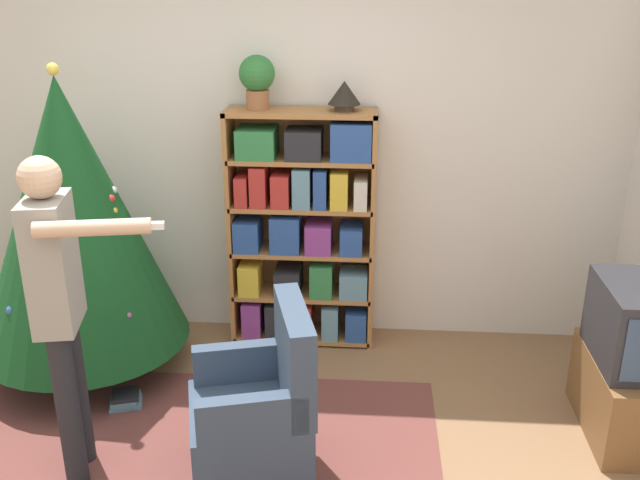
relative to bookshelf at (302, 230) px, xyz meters
The scene contains 12 objects.
wall_back 0.62m from the bookshelf, 140.47° to the left, with size 8.00×0.10×2.60m.
area_rug 1.74m from the bookshelf, 111.06° to the right, with size 2.79×1.86×0.01m.
bookshelf is the anchor object (origin of this frame).
tv_stand 2.14m from the bookshelf, 26.47° to the right, with size 0.41×0.73×0.44m.
television 2.07m from the bookshelf, 26.54° to the right, with size 0.41×0.57×0.44m.
game_remote 2.09m from the bookshelf, 33.48° to the right, with size 0.04×0.12×0.02m.
christmas_tree 1.42m from the bookshelf, 159.43° to the right, with size 1.26×1.26×1.91m.
armchair 1.51m from the bookshelf, 93.37° to the right, with size 0.70×0.69×0.92m.
standing_person 1.77m from the bookshelf, 124.02° to the right, with size 0.68×0.46×1.64m.
potted_plant 1.01m from the bookshelf, behind, with size 0.22×0.22×0.33m.
table_lamp 0.92m from the bookshelf, ahead, with size 0.20×0.20×0.18m.
book_pile_near_tree 1.50m from the bookshelf, 137.07° to the right, with size 0.21×0.19×0.09m.
Camera 1 is at (0.71, -2.65, 2.40)m, focal length 40.00 mm.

